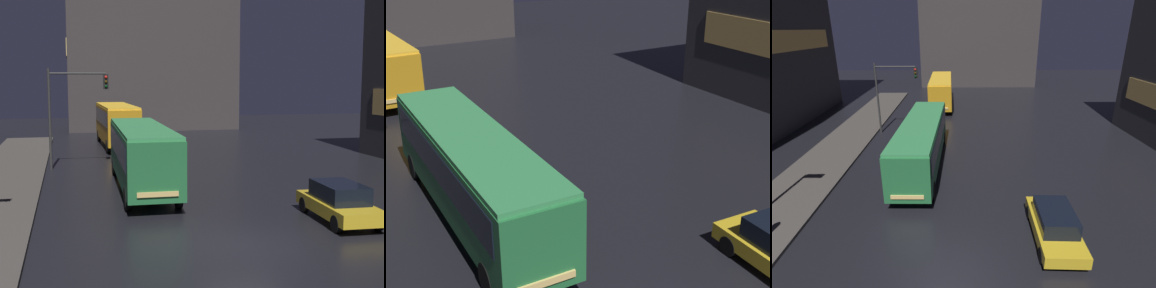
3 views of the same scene
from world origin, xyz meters
TOP-DOWN VIEW (x-y plane):
  - bus_near at (-2.11, 9.73)m, footprint 2.66×11.33m

SIDE VIEW (x-z plane):
  - bus_near at x=-2.11m, z-range 0.37..3.54m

